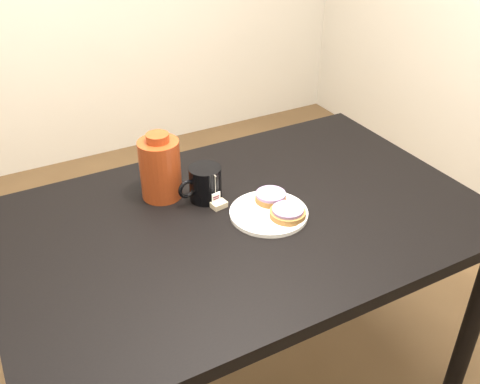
{
  "coord_description": "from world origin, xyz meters",
  "views": [
    {
      "loc": [
        -0.62,
        -1.12,
        1.64
      ],
      "look_at": [
        0.01,
        0.03,
        0.81
      ],
      "focal_mm": 40.0,
      "sensor_mm": 36.0,
      "label": 1
    }
  ],
  "objects_px": {
    "table": "(244,238)",
    "mug": "(205,184)",
    "plate": "(269,212)",
    "bagel_front": "(288,213)",
    "teabag_pouch": "(219,205)",
    "bagel_package": "(160,168)",
    "bagel_back": "(271,197)"
  },
  "relations": [
    {
      "from": "table",
      "to": "bagel_package",
      "type": "bearing_deg",
      "value": 127.76
    },
    {
      "from": "teabag_pouch",
      "to": "bagel_package",
      "type": "relative_size",
      "value": 0.21
    },
    {
      "from": "teabag_pouch",
      "to": "bagel_package",
      "type": "xyz_separation_m",
      "value": [
        -0.12,
        0.14,
        0.09
      ]
    },
    {
      "from": "mug",
      "to": "table",
      "type": "bearing_deg",
      "value": -74.71
    },
    {
      "from": "mug",
      "to": "teabag_pouch",
      "type": "distance_m",
      "value": 0.08
    },
    {
      "from": "plate",
      "to": "bagel_front",
      "type": "xyz_separation_m",
      "value": [
        0.03,
        -0.05,
        0.02
      ]
    },
    {
      "from": "table",
      "to": "bagel_back",
      "type": "xyz_separation_m",
      "value": [
        0.1,
        0.01,
        0.11
      ]
    },
    {
      "from": "table",
      "to": "teabag_pouch",
      "type": "height_order",
      "value": "teabag_pouch"
    },
    {
      "from": "plate",
      "to": "mug",
      "type": "relative_size",
      "value": 1.53
    },
    {
      "from": "table",
      "to": "mug",
      "type": "distance_m",
      "value": 0.2
    },
    {
      "from": "table",
      "to": "bagel_front",
      "type": "relative_size",
      "value": 10.16
    },
    {
      "from": "table",
      "to": "mug",
      "type": "xyz_separation_m",
      "value": [
        -0.06,
        0.13,
        0.14
      ]
    },
    {
      "from": "bagel_front",
      "to": "teabag_pouch",
      "type": "distance_m",
      "value": 0.21
    },
    {
      "from": "table",
      "to": "bagel_back",
      "type": "relative_size",
      "value": 11.1
    },
    {
      "from": "bagel_back",
      "to": "teabag_pouch",
      "type": "xyz_separation_m",
      "value": [
        -0.14,
        0.06,
        -0.02
      ]
    },
    {
      "from": "plate",
      "to": "bagel_front",
      "type": "relative_size",
      "value": 1.66
    },
    {
      "from": "plate",
      "to": "bagel_package",
      "type": "distance_m",
      "value": 0.35
    },
    {
      "from": "bagel_back",
      "to": "teabag_pouch",
      "type": "bearing_deg",
      "value": 157.76
    },
    {
      "from": "table",
      "to": "plate",
      "type": "height_order",
      "value": "plate"
    },
    {
      "from": "teabag_pouch",
      "to": "table",
      "type": "bearing_deg",
      "value": -59.2
    },
    {
      "from": "bagel_package",
      "to": "bagel_front",
      "type": "bearing_deg",
      "value": -47.78
    },
    {
      "from": "plate",
      "to": "mug",
      "type": "distance_m",
      "value": 0.21
    },
    {
      "from": "bagel_back",
      "to": "mug",
      "type": "relative_size",
      "value": 0.84
    },
    {
      "from": "teabag_pouch",
      "to": "bagel_package",
      "type": "height_order",
      "value": "bagel_package"
    },
    {
      "from": "mug",
      "to": "bagel_front",
      "type": "bearing_deg",
      "value": -61.92
    },
    {
      "from": "teabag_pouch",
      "to": "bagel_package",
      "type": "bearing_deg",
      "value": 130.91
    },
    {
      "from": "mug",
      "to": "plate",
      "type": "bearing_deg",
      "value": -61.66
    },
    {
      "from": "table",
      "to": "teabag_pouch",
      "type": "xyz_separation_m",
      "value": [
        -0.04,
        0.07,
        0.09
      ]
    },
    {
      "from": "table",
      "to": "mug",
      "type": "height_order",
      "value": "mug"
    },
    {
      "from": "plate",
      "to": "bagel_back",
      "type": "distance_m",
      "value": 0.06
    },
    {
      "from": "plate",
      "to": "teabag_pouch",
      "type": "xyz_separation_m",
      "value": [
        -0.11,
        0.11,
        0.0
      ]
    },
    {
      "from": "plate",
      "to": "bagel_front",
      "type": "bearing_deg",
      "value": -53.86
    }
  ]
}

